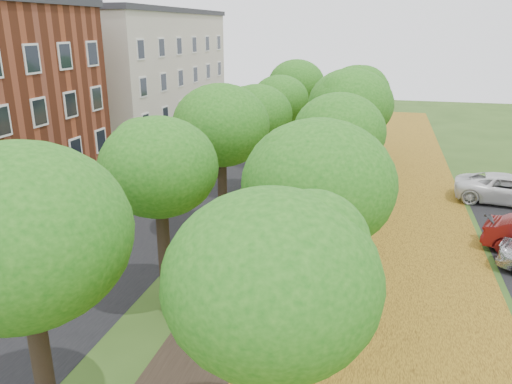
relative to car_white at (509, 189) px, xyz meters
The scene contains 7 objects.
street_asphalt 19.28m from the car_white, 163.75° to the right, with size 8.00×70.00×0.01m, color black.
footpath 12.27m from the car_white, 153.89° to the right, with size 3.20×70.00×0.01m, color black.
leaf_verge 8.10m from the car_white, 138.05° to the right, with size 7.50×70.00×0.01m, color #B98922.
tree_row_west 14.82m from the car_white, 157.78° to the right, with size 3.93×33.93×6.50m.
tree_row_east 10.77m from the car_white, 147.30° to the right, with size 3.93×33.93×6.50m.
building_cream 31.03m from the car_white, 155.76° to the left, with size 10.30×20.30×10.40m.
car_white is the anchor object (origin of this frame).
Camera 1 is at (4.17, -7.25, 8.91)m, focal length 35.00 mm.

